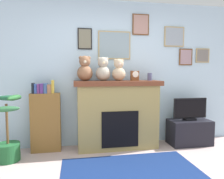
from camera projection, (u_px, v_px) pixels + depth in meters
back_wall at (109, 73)px, 3.85m from camera, size 5.20×0.15×2.60m
fireplace at (117, 114)px, 3.65m from camera, size 1.49×0.50×1.18m
bookshelf at (46, 120)px, 3.46m from camera, size 0.48×0.16×1.19m
potted_plant at (7, 138)px, 3.09m from camera, size 0.50×0.48×0.99m
tv_stand at (189, 132)px, 3.83m from camera, size 0.75×0.40×0.45m
television at (190, 109)px, 3.80m from camera, size 0.63×0.14×0.41m
area_rug at (131, 170)px, 2.81m from camera, size 1.86×1.06×0.01m
candle_jar at (150, 77)px, 3.68m from camera, size 0.08×0.08×0.14m
mantel_clock at (135, 76)px, 3.62m from camera, size 0.13×0.10×0.17m
teddy_bear_cream at (85, 70)px, 3.47m from camera, size 0.26×0.26×0.42m
teddy_bear_grey at (103, 70)px, 3.52m from camera, size 0.25×0.25×0.40m
teddy_bear_tan at (119, 71)px, 3.57m from camera, size 0.23×0.23×0.38m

